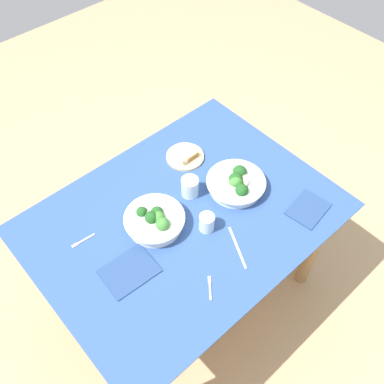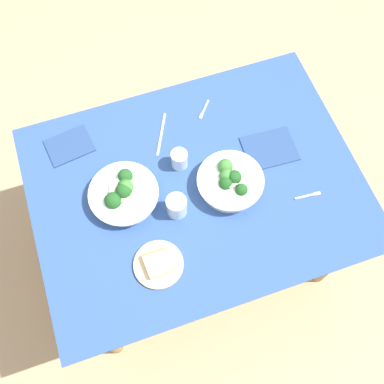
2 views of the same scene
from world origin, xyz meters
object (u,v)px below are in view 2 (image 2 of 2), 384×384
(broccoli_bowl_near, at_px, (124,193))
(water_glass_side, at_px, (177,206))
(bread_side_plate, at_px, (158,264))
(table_knife_left, at_px, (161,134))
(napkin_folded_upper, at_px, (269,149))
(fork_by_far_bowl, at_px, (204,110))
(fork_by_near_bowl, at_px, (309,196))
(napkin_folded_lower, at_px, (69,146))
(water_glass_center, at_px, (179,159))
(broccoli_bowl_far, at_px, (230,182))

(broccoli_bowl_near, distance_m, water_glass_side, 0.21)
(bread_side_plate, distance_m, table_knife_left, 0.56)
(bread_side_plate, relative_size, napkin_folded_upper, 0.87)
(broccoli_bowl_near, height_order, fork_by_far_bowl, broccoli_bowl_near)
(fork_by_far_bowl, relative_size, table_knife_left, 0.41)
(broccoli_bowl_near, relative_size, fork_by_near_bowl, 2.54)
(napkin_folded_lower, bearing_deg, water_glass_side, 128.34)
(water_glass_center, height_order, napkin_folded_upper, water_glass_center)
(broccoli_bowl_far, height_order, water_glass_center, broccoli_bowl_far)
(broccoli_bowl_far, height_order, napkin_folded_upper, broccoli_bowl_far)
(broccoli_bowl_far, xyz_separation_m, table_knife_left, (0.19, -0.32, -0.04))
(water_glass_center, relative_size, water_glass_side, 0.88)
(water_glass_side, xyz_separation_m, fork_by_far_bowl, (-0.26, -0.41, -0.04))
(napkin_folded_upper, bearing_deg, bread_side_plate, 28.87)
(broccoli_bowl_near, bearing_deg, water_glass_side, 145.78)
(fork_by_far_bowl, relative_size, napkin_folded_lower, 0.47)
(broccoli_bowl_far, distance_m, fork_by_far_bowl, 0.37)
(fork_by_near_bowl, distance_m, napkin_folded_upper, 0.25)
(water_glass_side, xyz_separation_m, fork_by_near_bowl, (-0.51, 0.11, -0.04))
(broccoli_bowl_far, relative_size, napkin_folded_lower, 1.44)
(water_glass_center, distance_m, napkin_folded_upper, 0.38)
(fork_by_near_bowl, xyz_separation_m, napkin_folded_upper, (0.06, -0.25, 0.00))
(water_glass_side, bearing_deg, broccoli_bowl_near, -34.22)
(broccoli_bowl_far, relative_size, bread_side_plate, 1.42)
(table_knife_left, bearing_deg, fork_by_near_bowl, 71.64)
(water_glass_side, relative_size, fork_by_far_bowl, 1.11)
(broccoli_bowl_far, relative_size, table_knife_left, 1.26)
(fork_by_far_bowl, height_order, table_knife_left, same)
(fork_by_far_bowl, distance_m, fork_by_near_bowl, 0.58)
(broccoli_bowl_far, relative_size, fork_by_near_bowl, 2.44)
(bread_side_plate, distance_m, water_glass_center, 0.43)
(bread_side_plate, relative_size, fork_by_near_bowl, 1.73)
(water_glass_side, bearing_deg, napkin_folded_lower, -51.66)
(broccoli_bowl_far, bearing_deg, fork_by_far_bowl, -93.68)
(napkin_folded_upper, bearing_deg, broccoli_bowl_near, 1.52)
(table_knife_left, bearing_deg, broccoli_bowl_far, 56.57)
(fork_by_near_bowl, bearing_deg, fork_by_far_bowl, 121.78)
(water_glass_center, xyz_separation_m, water_glass_side, (0.07, 0.19, 0.01))
(fork_by_far_bowl, bearing_deg, water_glass_side, 8.13)
(fork_by_far_bowl, distance_m, napkin_folded_lower, 0.59)
(water_glass_center, relative_size, napkin_folded_lower, 0.45)
(broccoli_bowl_near, bearing_deg, fork_by_far_bowl, -146.69)
(water_glass_side, distance_m, fork_by_near_bowl, 0.53)
(water_glass_side, bearing_deg, bread_side_plate, 54.21)
(table_knife_left, bearing_deg, napkin_folded_upper, 88.32)
(broccoli_bowl_far, bearing_deg, table_knife_left, -59.55)
(table_knife_left, height_order, napkin_folded_upper, napkin_folded_upper)
(water_glass_side, bearing_deg, table_knife_left, -97.40)
(water_glass_side, bearing_deg, water_glass_center, -111.18)
(fork_by_far_bowl, bearing_deg, napkin_folded_upper, 76.29)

